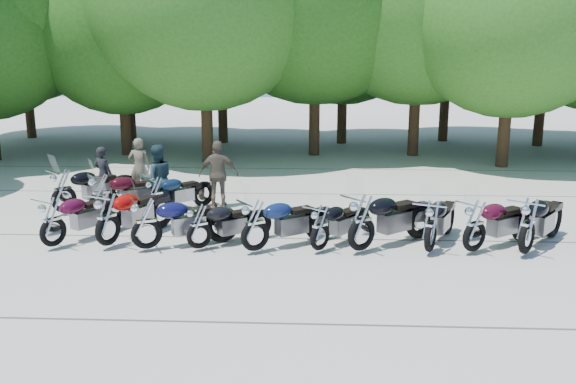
{
  "coord_description": "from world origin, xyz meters",
  "views": [
    {
      "loc": [
        0.63,
        -11.92,
        4.23
      ],
      "look_at": [
        0.0,
        1.5,
        1.1
      ],
      "focal_mm": 38.0,
      "sensor_mm": 36.0,
      "label": 1
    }
  ],
  "objects_px": {
    "motorcycle_6": "(362,221)",
    "motorcycle_12": "(156,194)",
    "motorcycle_0": "(52,220)",
    "motorcycle_8": "(475,224)",
    "rider_1": "(157,178)",
    "motorcycle_4": "(255,224)",
    "motorcycle_3": "(199,225)",
    "rider_3": "(139,167)",
    "motorcycle_10": "(63,189)",
    "motorcycle_5": "(320,226)",
    "motorcycle_2": "(146,222)",
    "motorcycle_7": "(431,225)",
    "motorcycle_11": "(101,193)",
    "motorcycle_1": "(107,218)",
    "motorcycle_9": "(528,224)",
    "rider_2": "(219,174)",
    "rider_0": "(103,174)"
  },
  "relations": [
    {
      "from": "motorcycle_0",
      "to": "motorcycle_4",
      "type": "distance_m",
      "value": 4.42
    },
    {
      "from": "motorcycle_8",
      "to": "motorcycle_2",
      "type": "bearing_deg",
      "value": 55.19
    },
    {
      "from": "motorcycle_11",
      "to": "rider_2",
      "type": "relative_size",
      "value": 1.25
    },
    {
      "from": "motorcycle_5",
      "to": "motorcycle_3",
      "type": "bearing_deg",
      "value": 38.93
    },
    {
      "from": "motorcycle_3",
      "to": "motorcycle_5",
      "type": "relative_size",
      "value": 0.99
    },
    {
      "from": "motorcycle_0",
      "to": "motorcycle_8",
      "type": "xyz_separation_m",
      "value": [
        9.05,
        0.08,
        0.01
      ]
    },
    {
      "from": "motorcycle_5",
      "to": "rider_3",
      "type": "relative_size",
      "value": 1.18
    },
    {
      "from": "motorcycle_5",
      "to": "motorcycle_8",
      "type": "bearing_deg",
      "value": -140.4
    },
    {
      "from": "motorcycle_1",
      "to": "motorcycle_4",
      "type": "relative_size",
      "value": 1.05
    },
    {
      "from": "motorcycle_6",
      "to": "rider_0",
      "type": "relative_size",
      "value": 1.6
    },
    {
      "from": "motorcycle_2",
      "to": "motorcycle_8",
      "type": "height_order",
      "value": "motorcycle_2"
    },
    {
      "from": "motorcycle_10",
      "to": "motorcycle_6",
      "type": "bearing_deg",
      "value": -157.93
    },
    {
      "from": "motorcycle_12",
      "to": "rider_2",
      "type": "height_order",
      "value": "rider_2"
    },
    {
      "from": "motorcycle_0",
      "to": "motorcycle_11",
      "type": "distance_m",
      "value": 2.55
    },
    {
      "from": "rider_2",
      "to": "motorcycle_11",
      "type": "bearing_deg",
      "value": 19.84
    },
    {
      "from": "motorcycle_2",
      "to": "motorcycle_12",
      "type": "height_order",
      "value": "motorcycle_2"
    },
    {
      "from": "motorcycle_1",
      "to": "motorcycle_10",
      "type": "xyz_separation_m",
      "value": [
        -2.1,
        2.71,
        -0.01
      ]
    },
    {
      "from": "motorcycle_10",
      "to": "motorcycle_0",
      "type": "bearing_deg",
      "value": 150.61
    },
    {
      "from": "motorcycle_2",
      "to": "motorcycle_7",
      "type": "relative_size",
      "value": 1.01
    },
    {
      "from": "motorcycle_3",
      "to": "motorcycle_10",
      "type": "height_order",
      "value": "motorcycle_10"
    },
    {
      "from": "motorcycle_10",
      "to": "rider_1",
      "type": "relative_size",
      "value": 1.32
    },
    {
      "from": "motorcycle_11",
      "to": "motorcycle_12",
      "type": "xyz_separation_m",
      "value": [
        1.34,
        0.27,
        -0.07
      ]
    },
    {
      "from": "motorcycle_1",
      "to": "motorcycle_9",
      "type": "relative_size",
      "value": 0.98
    },
    {
      "from": "motorcycle_1",
      "to": "motorcycle_3",
      "type": "bearing_deg",
      "value": -156.95
    },
    {
      "from": "motorcycle_5",
      "to": "motorcycle_6",
      "type": "height_order",
      "value": "motorcycle_6"
    },
    {
      "from": "motorcycle_1",
      "to": "motorcycle_9",
      "type": "xyz_separation_m",
      "value": [
        8.93,
        -0.14,
        0.01
      ]
    },
    {
      "from": "motorcycle_5",
      "to": "motorcycle_2",
      "type": "bearing_deg",
      "value": 40.42
    },
    {
      "from": "rider_0",
      "to": "rider_1",
      "type": "distance_m",
      "value": 2.05
    },
    {
      "from": "motorcycle_2",
      "to": "rider_0",
      "type": "bearing_deg",
      "value": 3.33
    },
    {
      "from": "motorcycle_5",
      "to": "motorcycle_11",
      "type": "bearing_deg",
      "value": 14.53
    },
    {
      "from": "motorcycle_0",
      "to": "rider_2",
      "type": "height_order",
      "value": "rider_2"
    },
    {
      "from": "motorcycle_7",
      "to": "rider_3",
      "type": "distance_m",
      "value": 9.06
    },
    {
      "from": "motorcycle_9",
      "to": "rider_0",
      "type": "bearing_deg",
      "value": 14.8
    },
    {
      "from": "motorcycle_5",
      "to": "motorcycle_7",
      "type": "height_order",
      "value": "motorcycle_7"
    },
    {
      "from": "motorcycle_7",
      "to": "rider_3",
      "type": "height_order",
      "value": "rider_3"
    },
    {
      "from": "rider_0",
      "to": "rider_1",
      "type": "height_order",
      "value": "rider_1"
    },
    {
      "from": "motorcycle_12",
      "to": "rider_1",
      "type": "xyz_separation_m",
      "value": [
        -0.06,
        0.44,
        0.33
      ]
    },
    {
      "from": "motorcycle_4",
      "to": "motorcycle_5",
      "type": "bearing_deg",
      "value": -119.29
    },
    {
      "from": "motorcycle_3",
      "to": "motorcycle_7",
      "type": "bearing_deg",
      "value": -126.63
    },
    {
      "from": "motorcycle_1",
      "to": "rider_2",
      "type": "relative_size",
      "value": 1.32
    },
    {
      "from": "motorcycle_6",
      "to": "motorcycle_12",
      "type": "relative_size",
      "value": 1.24
    },
    {
      "from": "motorcycle_6",
      "to": "motorcycle_11",
      "type": "relative_size",
      "value": 1.11
    },
    {
      "from": "motorcycle_0",
      "to": "motorcycle_1",
      "type": "height_order",
      "value": "motorcycle_1"
    },
    {
      "from": "motorcycle_3",
      "to": "motorcycle_7",
      "type": "xyz_separation_m",
      "value": [
        4.93,
        0.01,
        0.07
      ]
    },
    {
      "from": "motorcycle_8",
      "to": "rider_3",
      "type": "bearing_deg",
      "value": 24.27
    },
    {
      "from": "rider_1",
      "to": "motorcycle_6",
      "type": "bearing_deg",
      "value": 125.51
    },
    {
      "from": "motorcycle_3",
      "to": "rider_3",
      "type": "xyz_separation_m",
      "value": [
        -2.69,
        4.92,
        0.3
      ]
    },
    {
      "from": "motorcycle_4",
      "to": "rider_1",
      "type": "xyz_separation_m",
      "value": [
        -2.94,
        3.36,
        0.25
      ]
    },
    {
      "from": "motorcycle_6",
      "to": "motorcycle_12",
      "type": "distance_m",
      "value": 5.86
    },
    {
      "from": "motorcycle_9",
      "to": "motorcycle_7",
      "type": "bearing_deg",
      "value": 35.4
    }
  ]
}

